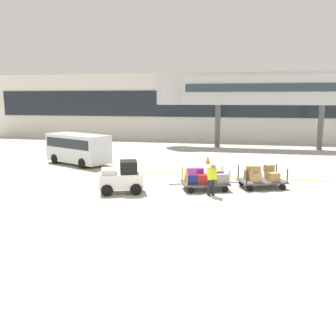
{
  "coord_description": "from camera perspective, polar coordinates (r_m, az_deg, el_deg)",
  "views": [
    {
      "loc": [
        2.49,
        -14.63,
        4.55
      ],
      "look_at": [
        -0.98,
        2.17,
        1.27
      ],
      "focal_mm": 39.0,
      "sensor_mm": 36.0,
      "label": 1
    }
  ],
  "objects": [
    {
      "name": "ground_plane",
      "position": [
        15.52,
        1.94,
        -6.22
      ],
      "size": [
        120.0,
        120.0,
        0.0
      ],
      "primitive_type": "plane",
      "color": "#B2ADA0"
    },
    {
      "name": "apron_lead_line",
      "position": [
        22.37,
        2.51,
        -0.91
      ],
      "size": [
        17.78,
        1.27,
        0.01
      ],
      "primitive_type": "cube",
      "rotation": [
        0.0,
        0.0,
        -0.06
      ],
      "color": "yellow",
      "rests_on": "ground_plane"
    },
    {
      "name": "terminal_building",
      "position": [
        40.69,
        8.28,
        9.42
      ],
      "size": [
        53.99,
        2.51,
        7.23
      ],
      "color": "silver",
      "rests_on": "ground_plane"
    },
    {
      "name": "jet_bridge",
      "position": [
        34.63,
        12.68,
        11.68
      ],
      "size": [
        18.67,
        3.0,
        6.57
      ],
      "color": "#B7B7BC",
      "rests_on": "ground_plane"
    },
    {
      "name": "baggage_tug",
      "position": [
        17.87,
        -7.23,
        -1.52
      ],
      "size": [
        2.35,
        1.81,
        1.58
      ],
      "color": "white",
      "rests_on": "ground_plane"
    },
    {
      "name": "baggage_cart_lead",
      "position": [
        18.42,
        5.77,
        -1.72
      ],
      "size": [
        3.07,
        2.1,
        1.2
      ],
      "color": "#4C4C4F",
      "rests_on": "ground_plane"
    },
    {
      "name": "baggage_cart_middle",
      "position": [
        19.37,
        14.34,
        -1.34
      ],
      "size": [
        3.07,
        2.1,
        1.21
      ],
      "color": "#4C4C4F",
      "rests_on": "ground_plane"
    },
    {
      "name": "baggage_handler",
      "position": [
        17.23,
        6.86,
        -1.6
      ],
      "size": [
        0.54,
        0.55,
        1.56
      ],
      "color": "black",
      "rests_on": "ground_plane"
    },
    {
      "name": "shuttle_van",
      "position": [
        26.23,
        -13.88,
        3.25
      ],
      "size": [
        5.15,
        3.8,
        2.1
      ],
      "color": "silver",
      "rests_on": "ground_plane"
    },
    {
      "name": "safety_cone_near",
      "position": [
        25.95,
        6.24,
        1.28
      ],
      "size": [
        0.36,
        0.36,
        0.55
      ],
      "primitive_type": "cone",
      "color": "orange",
      "rests_on": "ground_plane"
    }
  ]
}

